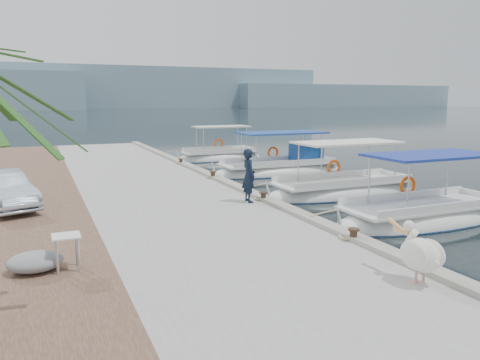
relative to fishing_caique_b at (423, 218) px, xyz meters
The scene contains 15 objects.
ground 4.26m from the fishing_caique_b, 161.00° to the left, with size 400.00×400.00×0.00m, color black.
concrete_quay 9.50m from the fishing_caique_b, 137.73° to the left, with size 6.00×40.00×0.50m, color gray.
quay_curb 7.68m from the fishing_caique_b, 123.62° to the left, with size 0.44×40.00×0.12m, color gray.
cobblestone_strip 13.62m from the fishing_caique_b, 152.03° to the left, with size 4.00×40.00×0.50m, color #51372A.
distant_hills 204.62m from the fishing_caique_b, 82.81° to the left, with size 330.00×60.00×18.00m.
fishing_caique_b is the anchor object (origin of this frame).
fishing_caique_c 4.70m from the fishing_caique_b, 87.69° to the left, with size 7.26×2.34×2.83m.
fishing_caique_d 10.83m from the fishing_caique_b, 87.27° to the left, with size 7.70×2.53×2.83m.
fishing_caique_e 17.29m from the fishing_caique_b, 91.58° to the left, with size 5.92×1.97×2.83m.
mooring_bollards 5.27m from the fishing_caique_b, 146.59° to the left, with size 0.28×20.28×0.33m.
pelican 6.87m from the fishing_caique_b, 135.56° to the right, with size 0.56×1.46×1.13m.
fisherman 5.87m from the fishing_caique_b, 148.55° to the left, with size 0.66×0.43×1.81m, color black.
parked_car 13.53m from the fishing_caique_b, 157.49° to the left, with size 1.27×3.65×1.20m, color #B0BBC9.
tarp_bundle 11.63m from the fishing_caique_b, behind, with size 1.10×0.90×0.40m, color gray.
folding_table 11.06m from the fishing_caique_b, behind, with size 0.55×0.55×0.73m.
Camera 1 is at (-7.30, -12.54, 3.95)m, focal length 35.00 mm.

